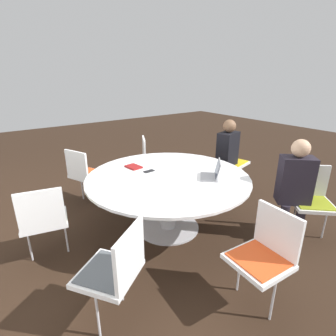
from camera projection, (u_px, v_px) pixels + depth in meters
The scene contains 14 objects.
ground_plane at pixel (168, 227), 3.40m from camera, with size 16.00×16.00×0.00m, color black.
conference_table at pixel (168, 186), 3.19m from camera, with size 1.96×1.96×0.72m.
chair_0 at pixel (311, 196), 3.09m from camera, with size 0.61×0.61×0.86m.
chair_1 at pixel (230, 158), 4.47m from camera, with size 0.51×0.52×0.86m.
chair_2 at pixel (152, 157), 4.51m from camera, with size 0.58×0.57×0.86m.
chair_3 at pixel (85, 172), 3.85m from camera, with size 0.57×0.56×0.86m.
chair_4 at pixel (43, 217), 2.64m from camera, with size 0.51×0.52×0.86m.
chair_5 at pixel (115, 267), 1.95m from camera, with size 0.60×0.60×0.86m.
chair_6 at pixel (265, 251), 2.13m from camera, with size 0.47×0.45×0.86m.
person_0 at pixel (295, 183), 2.97m from camera, with size 0.41×0.41×1.21m.
person_1 at pixel (228, 151), 4.18m from camera, with size 0.32×0.40×1.21m.
laptop at pixel (213, 173), 3.07m from camera, with size 0.36×0.35×0.21m.
spiral_notebook at pixel (134, 167), 3.43m from camera, with size 0.23×0.18×0.02m.
cell_phone at pixel (149, 171), 3.29m from camera, with size 0.08×0.14×0.01m.
Camera 1 is at (-2.37, 1.72, 1.88)m, focal length 28.00 mm.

